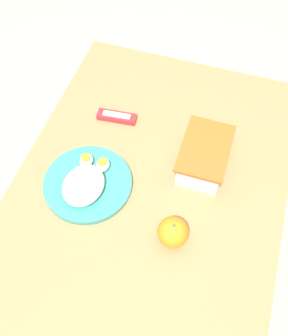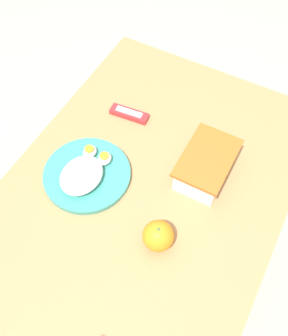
# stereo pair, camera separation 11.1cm
# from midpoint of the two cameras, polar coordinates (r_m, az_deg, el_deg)

# --- Properties ---
(ground_plane) EXTENTS (10.00, 10.00, 0.00)m
(ground_plane) POSITION_cam_midpoint_polar(r_m,az_deg,el_deg) (1.79, -1.75, -15.91)
(ground_plane) COLOR #B2A899
(table) EXTENTS (1.14, 0.76, 0.75)m
(table) POSITION_cam_midpoint_polar(r_m,az_deg,el_deg) (1.18, -2.59, -6.49)
(table) COLOR #AD7F51
(table) RESTS_ON ground_plane
(food_container) EXTENTS (0.20, 0.13, 0.09)m
(food_container) POSITION_cam_midpoint_polar(r_m,az_deg,el_deg) (1.13, 5.90, 1.39)
(food_container) COLOR white
(food_container) RESTS_ON table
(orange_fruit) EXTENTS (0.08, 0.08, 0.08)m
(orange_fruit) POSITION_cam_midpoint_polar(r_m,az_deg,el_deg) (1.01, 1.07, -9.55)
(orange_fruit) COLOR orange
(orange_fruit) RESTS_ON table
(rice_plate) EXTENTS (0.25, 0.25, 0.06)m
(rice_plate) POSITION_cam_midpoint_polar(r_m,az_deg,el_deg) (1.12, -11.13, -2.34)
(rice_plate) COLOR teal
(rice_plate) RESTS_ON table
(candy_bar) EXTENTS (0.05, 0.13, 0.02)m
(candy_bar) POSITION_cam_midpoint_polar(r_m,az_deg,el_deg) (1.26, -6.51, 7.22)
(candy_bar) COLOR #B7282D
(candy_bar) RESTS_ON table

